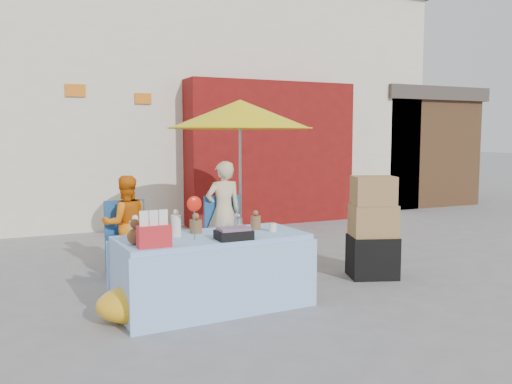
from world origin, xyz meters
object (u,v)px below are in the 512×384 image
chair_right (228,243)px  vendor_orange (126,224)px  umbrella (240,115)px  box_stack (373,231)px  market_table (212,270)px  chair_left (129,252)px  vendor_beige (224,211)px

chair_right → vendor_orange: 1.30m
umbrella → box_stack: (0.96, -1.61, -1.35)m
chair_right → vendor_orange: bearing=174.1°
market_table → umbrella: size_ratio=0.88×
chair_left → vendor_orange: size_ratio=0.74×
vendor_beige → umbrella: size_ratio=0.62×
chair_right → vendor_beige: 0.42m
market_table → box_stack: size_ratio=1.58×
chair_right → vendor_orange: vendor_orange is taller
chair_left → chair_right: bearing=0.2°
chair_right → umbrella: bearing=43.7°
umbrella → vendor_orange: bearing=-174.5°
vendor_orange → vendor_beige: (1.25, 0.00, 0.07)m
market_table → box_stack: 2.08m
chair_left → market_table: bearing=-73.7°
vendor_orange → box_stack: (2.51, -1.46, -0.04)m
market_table → vendor_beige: (0.79, 1.73, 0.30)m
market_table → chair_left: (-0.46, 1.59, -0.10)m
chair_right → umbrella: 1.69m
box_stack → vendor_beige: bearing=130.8°
market_table → chair_right: bearing=60.7°
vendor_beige → chair_right: bearing=90.2°
chair_left → box_stack: 2.85m
chair_left → vendor_orange: 0.35m
chair_left → vendor_orange: (-0.00, 0.13, 0.32)m
market_table → umbrella: bearing=56.9°
chair_right → vendor_beige: (-0.00, 0.13, 0.39)m
vendor_orange → box_stack: 2.90m
vendor_beige → vendor_orange: bearing=0.2°
market_table → chair_right: (0.79, 1.59, -0.10)m
vendor_beige → umbrella: 1.29m
market_table → chair_left: bearing=103.2°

